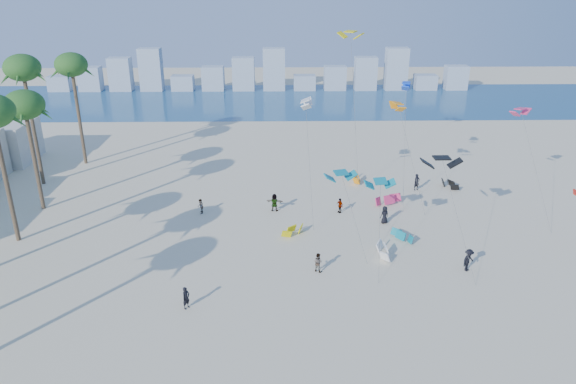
{
  "coord_description": "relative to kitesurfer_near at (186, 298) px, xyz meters",
  "views": [
    {
      "loc": [
        2.2,
        -27.35,
        22.37
      ],
      "look_at": [
        3.0,
        16.0,
        4.5
      ],
      "focal_mm": 33.35,
      "sensor_mm": 36.0,
      "label": 1
    }
  ],
  "objects": [
    {
      "name": "kitesurfer_mid",
      "position": [
        9.76,
        4.95,
        -0.05
      ],
      "size": [
        0.99,
        0.94,
        1.61
      ],
      "primitive_type": "imported",
      "rotation": [
        0.0,
        0.0,
        2.56
      ],
      "color": "gray",
      "rests_on": "ground"
    },
    {
      "name": "ground",
      "position": [
        4.48,
        -5.14,
        -0.85
      ],
      "size": [
        220.0,
        220.0,
        0.0
      ],
      "primitive_type": "plane",
      "color": "beige",
      "rests_on": "ground"
    },
    {
      "name": "kitesurfer_near",
      "position": [
        0.0,
        0.0,
        0.0
      ],
      "size": [
        0.7,
        0.74,
        1.71
      ],
      "primitive_type": "imported",
      "rotation": [
        0.0,
        0.0,
        0.93
      ],
      "color": "black",
      "rests_on": "ground"
    },
    {
      "name": "grounded_kites",
      "position": [
        17.02,
        15.87,
        -0.41
      ],
      "size": [
        20.51,
        20.5,
        1.02
      ],
      "color": "#D9CA0B",
      "rests_on": "ground"
    },
    {
      "name": "kitesurfers_far",
      "position": [
        13.41,
        13.38,
        0.04
      ],
      "size": [
        24.05,
        18.3,
        1.92
      ],
      "color": "black",
      "rests_on": "ground"
    },
    {
      "name": "flying_kites",
      "position": [
        17.72,
        14.82,
        9.27
      ],
      "size": [
        25.61,
        24.82,
        17.1
      ],
      "color": "#0B798A",
      "rests_on": "ground"
    },
    {
      "name": "ocean",
      "position": [
        4.48,
        66.86,
        -0.85
      ],
      "size": [
        220.0,
        220.0,
        0.0
      ],
      "primitive_type": "plane",
      "color": "navy",
      "rests_on": "ground"
    },
    {
      "name": "distant_skyline",
      "position": [
        3.29,
        76.86,
        2.23
      ],
      "size": [
        85.0,
        3.0,
        8.4
      ],
      "color": "#9EADBF",
      "rests_on": "ground"
    }
  ]
}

